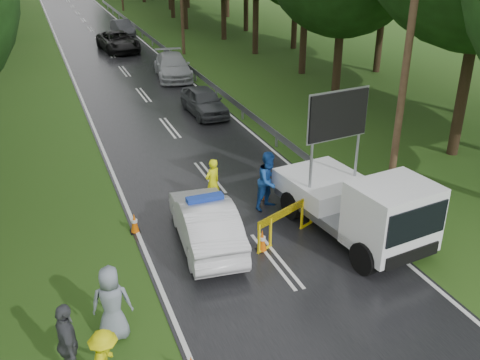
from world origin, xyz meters
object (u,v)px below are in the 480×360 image
police_sedan (206,222)px  queue_car_fourth (123,28)px  queue_car_third (118,41)px  civilian (269,181)px  queue_car_first (204,101)px  barrier (287,215)px  queue_car_second (173,66)px  work_truck (361,205)px  officer (213,183)px

police_sedan → queue_car_fourth: bearing=-90.8°
queue_car_third → queue_car_fourth: size_ratio=1.36×
queue_car_third → queue_car_fourth: (1.57, 7.06, -0.09)m
civilian → queue_car_first: bearing=60.6°
police_sedan → queue_car_third: (2.36, 29.29, 0.02)m
barrier → queue_car_second: queue_car_second is taller
barrier → civilian: bearing=56.9°
work_truck → queue_car_second: bearing=83.2°
officer → queue_car_third: 27.06m
queue_car_third → officer: bearing=-97.9°
work_truck → queue_car_first: work_truck is taller
civilian → queue_car_third: civilian is taller
queue_car_fourth → queue_car_second: bearing=-94.0°
officer → civilian: civilian is taller
work_truck → queue_car_second: work_truck is taller
queue_car_second → queue_car_third: size_ratio=0.95×
officer → police_sedan: bearing=41.6°
work_truck → barrier: work_truck is taller
civilian → queue_car_second: civilian is taller
queue_car_third → queue_car_fourth: queue_car_third is taller
barrier → queue_car_first: (1.38, 12.46, -0.12)m
barrier → queue_car_fourth: queue_car_fourth is taller
queue_car_third → police_sedan: bearing=-99.6°
queue_car_second → queue_car_first: bearing=-85.4°
work_truck → barrier: bearing=151.2°
queue_car_second → queue_car_fourth: size_ratio=1.28×
police_sedan → barrier: bearing=171.9°
civilian → queue_car_third: (-0.30, 27.86, -0.26)m
officer → queue_car_second: 17.71m
barrier → queue_car_first: bearing=59.2°
police_sedan → queue_car_fourth: police_sedan is taller
police_sedan → queue_car_third: police_sedan is taller
civilian → queue_car_first: civilian is taller
work_truck → officer: bearing=125.7°
civilian → queue_car_fourth: (1.26, 34.92, -0.35)m
barrier → work_truck: bearing=-45.9°
police_sedan → queue_car_second: size_ratio=0.89×
queue_car_first → officer: bearing=-107.7°
queue_car_third → queue_car_fourth: 7.23m
queue_car_third → queue_car_fourth: bearing=72.5°
queue_car_first → queue_car_fourth: 24.45m
queue_car_second → queue_car_fourth: queue_car_second is taller
barrier → queue_car_fourth: (1.57, 36.92, -0.15)m
queue_car_third → civilian: bearing=-94.3°
queue_car_first → queue_car_third: size_ratio=0.74×
queue_car_first → queue_car_second: 7.81m
officer → queue_car_second: size_ratio=0.33×
queue_car_fourth → barrier: bearing=-97.2°
police_sedan → queue_car_second: 20.13m
officer → civilian: 1.89m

